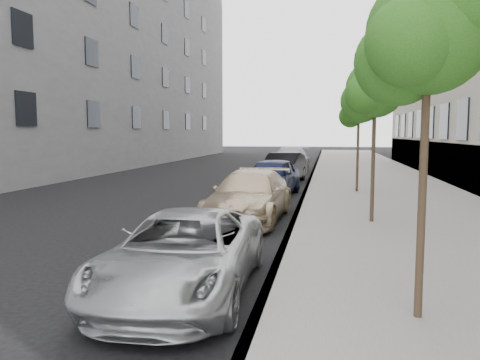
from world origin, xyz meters
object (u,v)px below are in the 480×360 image
(sedan_rear, at_px, (290,160))
(suv, at_px, (250,196))
(sedan_black, at_px, (284,168))
(tree_near, at_px, (431,32))
(tree_far, at_px, (360,108))
(minivan, at_px, (184,253))
(tree_mid, at_px, (376,88))
(sedan_blue, at_px, (272,177))

(sedan_rear, bearing_deg, suv, -87.52)
(suv, distance_m, sedan_black, 10.16)
(tree_near, distance_m, tree_far, 13.00)
(sedan_black, relative_size, sedan_rear, 0.83)
(sedan_black, bearing_deg, sedan_rear, 99.88)
(tree_near, relative_size, minivan, 0.99)
(tree_mid, bearing_deg, sedan_rear, 101.72)
(tree_near, bearing_deg, sedan_black, 101.08)
(tree_far, relative_size, minivan, 0.92)
(tree_mid, bearing_deg, sedan_black, 107.59)
(tree_near, distance_m, sedan_rear, 23.85)
(tree_mid, xyz_separation_m, sedan_blue, (-3.33, 5.48, -2.85))
(tree_mid, xyz_separation_m, tree_far, (-0.00, 6.50, -0.17))
(minivan, relative_size, suv, 0.94)
(tree_far, relative_size, sedan_rear, 0.76)
(minivan, bearing_deg, sedan_rear, 88.68)
(suv, height_order, sedan_rear, sedan_rear)
(tree_mid, xyz_separation_m, suv, (-3.33, 0.33, -2.90))
(sedan_blue, bearing_deg, tree_near, -68.53)
(tree_far, height_order, sedan_black, tree_far)
(tree_near, bearing_deg, minivan, 168.42)
(tree_mid, bearing_deg, tree_near, -90.00)
(tree_mid, bearing_deg, minivan, -119.76)
(minivan, bearing_deg, tree_far, 73.10)
(tree_far, relative_size, suv, 0.86)
(tree_far, bearing_deg, tree_mid, -90.00)
(tree_mid, xyz_separation_m, sedan_rear, (-3.51, 16.91, -2.81))
(sedan_blue, bearing_deg, sedan_rear, 96.87)
(sedan_blue, xyz_separation_m, sedan_rear, (-0.18, 11.43, 0.03))
(suv, distance_m, sedan_blue, 5.15)
(tree_far, bearing_deg, sedan_rear, 108.62)
(tree_near, xyz_separation_m, sedan_blue, (-3.33, 11.98, -2.91))
(tree_far, distance_m, minivan, 13.06)
(tree_far, height_order, minivan, tree_far)
(tree_near, bearing_deg, tree_mid, 90.00)
(sedan_black, height_order, sedan_rear, sedan_rear)
(sedan_black, bearing_deg, tree_far, -41.95)
(tree_mid, relative_size, sedan_rear, 0.81)
(suv, xyz_separation_m, sedan_blue, (0.00, 5.15, 0.05))
(sedan_blue, bearing_deg, suv, -84.04)
(sedan_blue, relative_size, sedan_black, 0.98)
(suv, bearing_deg, sedan_blue, 92.96)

